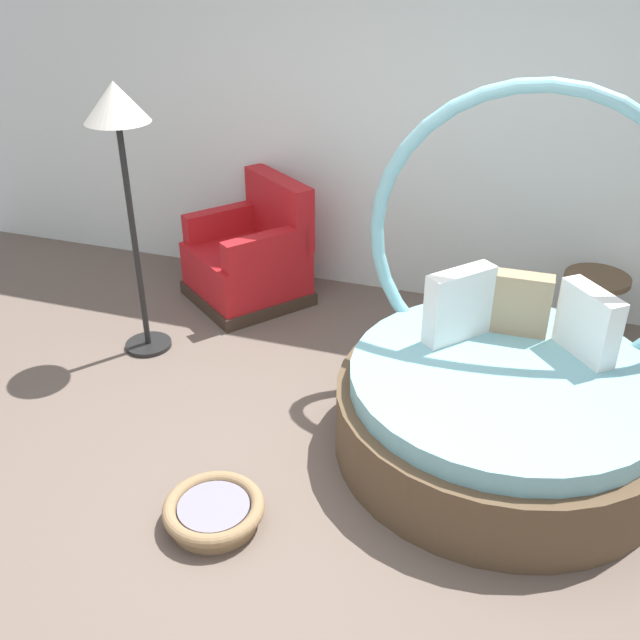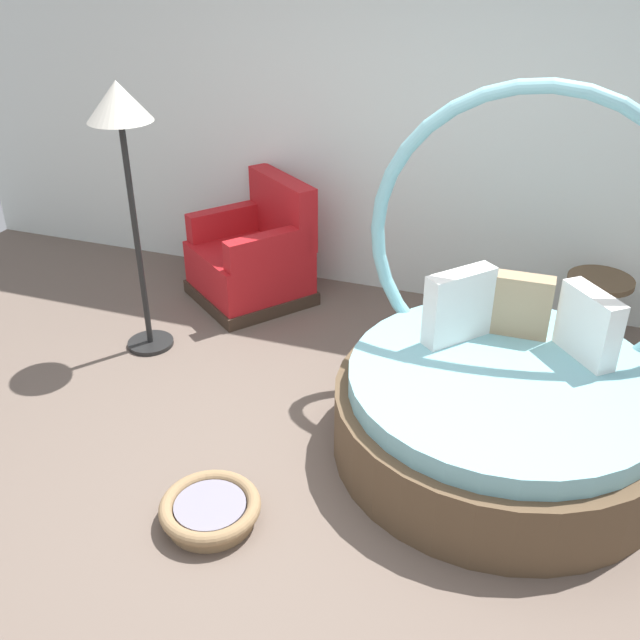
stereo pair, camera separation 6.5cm
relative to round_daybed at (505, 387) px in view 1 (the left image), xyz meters
The scene contains 7 objects.
ground_plane 1.26m from the round_daybed, 139.51° to the right, with size 8.00×8.00×0.02m, color #66564C.
back_wall 2.23m from the round_daybed, 117.59° to the left, with size 8.00×0.12×2.81m, color silver.
round_daybed is the anchor object (origin of this frame).
red_armchair 2.38m from the round_daybed, 149.43° to the left, with size 1.12×1.12×0.94m.
pet_basket 1.72m from the round_daybed, 138.87° to the right, with size 0.51×0.51×0.13m.
side_table 1.40m from the round_daybed, 70.46° to the left, with size 0.44×0.44×0.52m.
floor_lamp 2.73m from the round_daybed, behind, with size 0.40×0.40×1.82m.
Camera 1 is at (0.99, -2.68, 2.67)m, focal length 40.41 mm.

